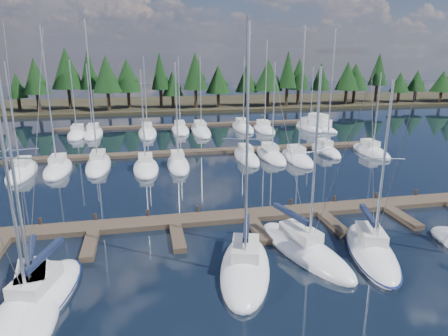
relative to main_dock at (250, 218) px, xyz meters
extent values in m
plane|color=black|center=(0.00, 12.64, -0.20)|extent=(260.00, 260.00, 0.00)
cube|color=#2D2819|center=(0.00, 72.64, 0.10)|extent=(220.00, 30.00, 0.60)
cube|color=#483B2D|center=(0.00, 0.64, 0.00)|extent=(44.00, 2.00, 0.40)
cube|color=#483B2D|center=(-12.00, -2.36, 0.00)|extent=(0.90, 4.00, 0.40)
cube|color=#483B2D|center=(-6.00, -2.36, 0.00)|extent=(0.90, 4.00, 0.40)
cube|color=#483B2D|center=(0.00, -2.36, 0.00)|extent=(0.90, 4.00, 0.40)
cube|color=#483B2D|center=(6.00, -2.36, 0.00)|extent=(0.90, 4.00, 0.40)
cube|color=#483B2D|center=(12.00, -2.36, 0.00)|extent=(0.90, 4.00, 0.40)
cylinder|color=black|center=(-16.00, 1.64, 0.25)|extent=(0.26, 0.26, 0.90)
cylinder|color=black|center=(-12.00, 1.64, 0.25)|extent=(0.26, 0.26, 0.90)
cylinder|color=black|center=(-8.00, 1.64, 0.25)|extent=(0.26, 0.26, 0.90)
cylinder|color=black|center=(-4.00, 1.64, 0.25)|extent=(0.26, 0.26, 0.90)
cylinder|color=black|center=(0.00, 1.64, 0.25)|extent=(0.26, 0.26, 0.90)
cylinder|color=black|center=(4.00, 1.64, 0.25)|extent=(0.26, 0.26, 0.90)
cylinder|color=black|center=(8.00, 1.64, 0.25)|extent=(0.26, 0.26, 0.90)
cylinder|color=black|center=(12.00, 1.64, 0.25)|extent=(0.26, 0.26, 0.90)
cylinder|color=black|center=(16.00, 1.64, 0.25)|extent=(0.26, 0.26, 0.90)
cube|color=#483B2D|center=(0.00, 22.64, 0.00)|extent=(50.00, 1.80, 0.40)
cube|color=#483B2D|center=(0.00, 42.64, 0.00)|extent=(46.00, 1.80, 0.40)
ellipsoid|color=white|center=(-14.25, -8.02, -0.05)|extent=(4.26, 9.38, 1.90)
cube|color=beige|center=(-14.33, -7.57, 1.15)|extent=(1.98, 3.11, 0.70)
cylinder|color=silver|center=(-14.17, -8.46, 7.59)|extent=(0.19, 0.19, 13.60)
cylinder|color=silver|center=(-14.51, -6.50, 1.90)|extent=(0.81, 3.94, 0.12)
cube|color=#121932|center=(-14.51, -6.50, 2.05)|extent=(1.00, 3.80, 0.30)
cylinder|color=silver|center=(-14.17, -8.46, 8.27)|extent=(2.44, 0.50, 0.07)
cylinder|color=#3F3F44|center=(-13.83, -10.38, 7.44)|extent=(0.71, 3.86, 13.90)
cylinder|color=#3F3F44|center=(-14.58, -6.10, 7.44)|extent=(0.86, 4.75, 13.91)
ellipsoid|color=white|center=(-14.12, -8.64, -0.05)|extent=(5.49, 9.62, 1.90)
cube|color=beige|center=(-13.99, -8.20, 1.15)|extent=(2.42, 3.28, 0.70)
cylinder|color=silver|center=(-14.25, -9.08, 7.42)|extent=(0.20, 0.20, 13.25)
cylinder|color=silver|center=(-13.67, -7.15, 1.90)|extent=(1.26, 3.89, 0.12)
cube|color=#121932|center=(-13.67, -7.15, 2.05)|extent=(1.43, 3.78, 0.30)
cylinder|color=silver|center=(-14.25, -9.08, 8.09)|extent=(2.62, 0.84, 0.07)
cylinder|color=#3F3F44|center=(-13.56, -6.76, 7.27)|extent=(1.42, 4.68, 13.56)
ellipsoid|color=#0D1944|center=(-14.12, -8.64, 0.02)|extent=(5.71, 10.01, 0.18)
ellipsoid|color=white|center=(-2.33, -7.37, -0.05)|extent=(5.31, 9.25, 1.90)
cube|color=beige|center=(-2.21, -6.95, 1.15)|extent=(2.36, 3.15, 0.70)
cylinder|color=silver|center=(-2.45, -7.79, 7.51)|extent=(0.20, 0.20, 13.43)
cylinder|color=silver|center=(-1.91, -5.94, 1.90)|extent=(1.19, 3.74, 0.12)
cube|color=#121932|center=(-1.91, -5.94, 2.05)|extent=(1.36, 3.63, 0.30)
cylinder|color=silver|center=(-2.45, -7.79, 8.18)|extent=(2.60, 0.82, 0.07)
cylinder|color=#3F3F44|center=(-2.97, -9.60, 7.36)|extent=(1.08, 3.65, 13.74)
cylinder|color=#3F3F44|center=(-1.80, -5.56, 7.36)|extent=(1.33, 4.50, 13.74)
ellipsoid|color=white|center=(2.11, -5.93, -0.05)|extent=(5.12, 9.66, 1.90)
cube|color=beige|center=(1.98, -5.48, 1.15)|extent=(2.23, 3.26, 0.70)
cylinder|color=silver|center=(2.24, -6.37, 6.37)|extent=(0.20, 0.20, 11.15)
cylinder|color=silver|center=(1.68, -4.41, 1.90)|extent=(1.24, 3.96, 0.12)
cube|color=#121932|center=(1.68, -4.41, 2.05)|extent=(1.41, 3.84, 0.30)
cylinder|color=silver|center=(2.24, -6.37, 6.93)|extent=(2.32, 0.73, 0.07)
cylinder|color=#3F3F44|center=(2.79, -8.29, 6.22)|extent=(1.14, 3.87, 11.46)
cylinder|color=#3F3F44|center=(1.56, -4.01, 6.22)|extent=(1.39, 4.76, 11.46)
ellipsoid|color=white|center=(6.36, -7.04, -0.05)|extent=(4.88, 8.80, 1.90)
cube|color=beige|center=(6.47, -6.64, 1.15)|extent=(2.16, 2.99, 0.70)
cylinder|color=silver|center=(6.24, -7.45, 6.01)|extent=(0.20, 0.20, 10.42)
cylinder|color=silver|center=(6.75, -5.67, 1.90)|extent=(1.12, 3.58, 0.12)
cube|color=#121932|center=(6.75, -5.67, 2.05)|extent=(1.30, 3.48, 0.30)
cylinder|color=silver|center=(6.24, -7.45, 6.53)|extent=(2.35, 0.73, 0.07)
cylinder|color=#3F3F44|center=(5.75, -9.18, 5.86)|extent=(1.02, 3.50, 10.73)
cylinder|color=#3F3F44|center=(6.85, -5.31, 5.86)|extent=(1.25, 4.31, 10.73)
ellipsoid|color=#0D1944|center=(6.36, -7.04, 0.02)|extent=(5.08, 9.16, 0.18)
ellipsoid|color=white|center=(-21.31, 17.01, -0.05)|extent=(2.60, 8.52, 1.90)
cube|color=beige|center=(-21.31, 17.43, 1.15)|extent=(1.43, 2.73, 0.70)
cylinder|color=silver|center=(-21.31, 16.58, 6.34)|extent=(0.16, 0.16, 11.08)
ellipsoid|color=white|center=(-17.69, 17.58, -0.05)|extent=(2.77, 8.21, 1.90)
cube|color=beige|center=(-17.69, 17.99, 1.15)|extent=(1.52, 2.63, 0.70)
cylinder|color=silver|center=(-17.69, 17.17, 8.06)|extent=(0.16, 0.16, 14.52)
ellipsoid|color=white|center=(-13.40, 18.46, -0.05)|extent=(2.76, 9.56, 1.90)
cube|color=beige|center=(-13.40, 18.94, 1.15)|extent=(1.52, 3.06, 0.70)
cylinder|color=silver|center=(-13.40, 17.98, 8.42)|extent=(0.16, 0.16, 15.24)
ellipsoid|color=white|center=(-7.97, 15.99, -0.05)|extent=(2.82, 7.76, 1.90)
cube|color=beige|center=(-7.97, 16.38, 1.15)|extent=(1.55, 2.48, 0.70)
cylinder|color=silver|center=(-7.97, 15.60, 5.87)|extent=(0.16, 0.16, 10.14)
ellipsoid|color=white|center=(-4.25, 16.66, -0.05)|extent=(2.52, 8.07, 1.90)
cube|color=beige|center=(-4.25, 17.06, 1.15)|extent=(1.38, 2.58, 0.70)
cylinder|color=silver|center=(-4.25, 16.25, 6.22)|extent=(0.16, 0.16, 10.84)
ellipsoid|color=white|center=(4.46, 18.43, -0.05)|extent=(2.46, 8.52, 1.90)
cube|color=beige|center=(4.46, 18.85, 1.15)|extent=(1.35, 2.72, 0.70)
cylinder|color=silver|center=(4.46, 18.00, 7.44)|extent=(0.16, 0.16, 13.29)
ellipsoid|color=white|center=(7.66, 18.44, -0.05)|extent=(2.69, 8.92, 1.90)
cube|color=beige|center=(7.66, 18.89, 1.15)|extent=(1.48, 2.86, 0.70)
cylinder|color=silver|center=(7.66, 18.00, 6.19)|extent=(0.16, 0.16, 10.79)
ellipsoid|color=white|center=(10.46, 16.62, -0.05)|extent=(2.81, 8.22, 1.90)
cube|color=beige|center=(10.46, 17.03, 1.15)|extent=(1.55, 2.63, 0.70)
cylinder|color=silver|center=(10.46, 16.21, 8.21)|extent=(0.16, 0.16, 14.82)
ellipsoid|color=white|center=(15.59, 19.50, -0.05)|extent=(2.43, 7.60, 1.90)
cube|color=beige|center=(15.59, 19.88, 1.15)|extent=(1.34, 2.43, 0.70)
cylinder|color=silver|center=(15.59, 19.12, 8.14)|extent=(0.16, 0.16, 14.68)
ellipsoid|color=white|center=(21.33, 17.93, -0.05)|extent=(2.60, 8.12, 1.90)
cube|color=beige|center=(21.33, 18.34, 1.15)|extent=(1.43, 2.60, 0.70)
cylinder|color=silver|center=(21.33, 17.52, 5.53)|extent=(0.16, 0.16, 9.47)
ellipsoid|color=white|center=(-18.41, 37.68, -0.05)|extent=(2.89, 8.76, 1.90)
cube|color=beige|center=(-18.41, 38.12, 1.15)|extent=(1.59, 2.80, 0.70)
cylinder|color=silver|center=(-18.41, 37.25, 6.21)|extent=(0.16, 0.16, 10.83)
ellipsoid|color=white|center=(-16.01, 37.74, -0.05)|extent=(2.92, 9.48, 1.90)
cube|color=beige|center=(-16.01, 38.22, 1.15)|extent=(1.61, 3.03, 0.70)
cylinder|color=silver|center=(-16.01, 37.27, 5.89)|extent=(0.16, 0.16, 10.18)
ellipsoid|color=white|center=(-7.42, 36.67, -0.05)|extent=(2.89, 10.26, 1.90)
cube|color=beige|center=(-7.42, 37.19, 1.15)|extent=(1.59, 3.28, 0.70)
cylinder|color=silver|center=(-7.42, 36.16, 6.45)|extent=(0.16, 0.16, 11.32)
ellipsoid|color=white|center=(-1.98, 37.98, -0.05)|extent=(2.88, 8.47, 1.90)
cube|color=beige|center=(-1.98, 38.40, 1.15)|extent=(1.58, 2.71, 0.70)
cylinder|color=silver|center=(-1.98, 37.55, 6.37)|extent=(0.16, 0.16, 11.14)
ellipsoid|color=white|center=(1.36, 36.87, -0.05)|extent=(2.90, 11.99, 1.90)
cube|color=beige|center=(1.36, 37.47, 1.15)|extent=(1.59, 3.84, 0.70)
cylinder|color=silver|center=(1.36, 36.27, 6.44)|extent=(0.16, 0.16, 11.29)
ellipsoid|color=white|center=(8.93, 38.22, -0.05)|extent=(2.99, 9.99, 1.90)
cube|color=beige|center=(8.93, 38.72, 1.15)|extent=(1.64, 3.20, 0.70)
cylinder|color=silver|center=(8.93, 37.72, 6.36)|extent=(0.16, 0.16, 11.12)
ellipsoid|color=white|center=(12.09, 35.98, -0.05)|extent=(2.99, 8.37, 1.90)
cube|color=beige|center=(12.09, 36.40, 1.15)|extent=(1.64, 2.68, 0.70)
cylinder|color=silver|center=(12.09, 35.56, 7.67)|extent=(0.16, 0.16, 13.76)
ellipsoid|color=white|center=(20.40, 36.31, -0.05)|extent=(2.75, 9.26, 1.90)
cube|color=beige|center=(20.40, 36.77, 1.15)|extent=(1.51, 2.96, 0.70)
cylinder|color=silver|center=(20.40, 35.84, 5.57)|extent=(0.16, 0.16, 9.55)
ellipsoid|color=white|center=(21.16, 35.15, -0.10)|extent=(6.50, 9.52, 1.82)
cube|color=white|center=(21.16, 35.15, 1.11)|extent=(4.12, 5.48, 1.21)
cube|color=beige|center=(21.35, 34.73, 2.12)|extent=(2.83, 3.58, 0.91)
cylinder|color=silver|center=(20.79, 35.97, 2.72)|extent=(0.11, 0.11, 1.61)
cylinder|color=black|center=(-34.31, 66.04, 1.75)|extent=(0.70, 0.70, 2.70)
cone|color=black|center=(-34.31, 66.04, 5.72)|extent=(4.14, 4.14, 5.25)
ellipsoid|color=black|center=(-33.81, 66.04, 4.52)|extent=(2.49, 2.49, 2.49)
cylinder|color=black|center=(-29.59, 62.85, 2.29)|extent=(0.70, 0.70, 3.79)
cone|color=black|center=(-29.59, 62.85, 7.87)|extent=(5.33, 5.33, 7.36)
ellipsoid|color=black|center=(-29.09, 62.85, 6.18)|extent=(3.20, 3.20, 3.20)
cylinder|color=black|center=(-23.77, 65.98, 2.64)|extent=(0.70, 0.70, 4.50)
cone|color=black|center=(-23.77, 65.98, 9.26)|extent=(6.82, 6.82, 8.74)
ellipsoid|color=black|center=(-23.27, 65.98, 7.27)|extent=(4.09, 4.09, 4.09)
cylinder|color=black|center=(-19.08, 65.15, 2.58)|extent=(0.70, 0.70, 4.37)
cone|color=black|center=(-19.08, 65.15, 9.02)|extent=(4.33, 4.33, 8.50)
ellipsoid|color=black|center=(-18.58, 65.15, 7.08)|extent=(2.60, 2.60, 2.60)
cylinder|color=black|center=(-15.10, 61.45, 2.38)|extent=(0.70, 0.70, 3.97)
cone|color=black|center=(-15.10, 61.45, 8.22)|extent=(6.10, 6.10, 7.71)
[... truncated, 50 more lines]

